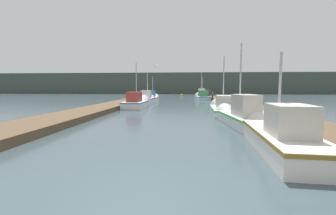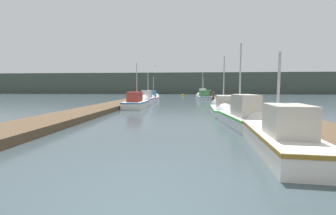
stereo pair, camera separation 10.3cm
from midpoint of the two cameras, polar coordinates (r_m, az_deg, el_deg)
ground_plane at (r=4.01m, az=-8.37°, el=-23.86°), size 200.00×200.00×0.00m
dock_left at (r=20.66m, az=-14.77°, el=0.18°), size 2.67×40.00×0.36m
dock_right at (r=20.18m, az=19.69°, el=-0.07°), size 2.67×40.00×0.36m
distant_shore_ridge at (r=70.57m, az=4.02°, el=6.07°), size 120.00×16.00×5.93m
fishing_boat_0 at (r=8.11m, az=25.73°, el=-5.94°), size 1.84×5.75×3.39m
fishing_boat_1 at (r=12.20m, az=17.60°, el=-1.85°), size 1.78×5.26×4.46m
fishing_boat_2 at (r=17.11m, az=13.93°, el=-0.05°), size 1.91×5.85×4.67m
fishing_boat_3 at (r=21.33m, az=-7.53°, el=1.24°), size 1.81×5.18×4.64m
fishing_boat_4 at (r=26.25m, az=-4.93°, el=2.10°), size 1.37×4.52×3.98m
fishing_boat_5 at (r=31.61m, az=-3.54°, el=2.49°), size 1.63×6.40×3.64m
fishing_boat_6 at (r=36.09m, az=8.89°, el=2.75°), size 2.22×5.58×4.01m
fishing_boat_7 at (r=40.01m, az=8.76°, el=3.15°), size 1.73×4.57×4.97m
mooring_piling_0 at (r=37.88m, az=10.76°, el=3.30°), size 0.30×0.30×1.42m
mooring_piling_1 at (r=31.73m, az=11.54°, el=2.70°), size 0.25×0.25×1.17m
mooring_piling_2 at (r=24.37m, az=13.84°, el=1.82°), size 0.25×0.25×1.09m
channel_buoy at (r=47.53m, az=3.81°, el=3.09°), size 0.58×0.58×1.08m
seagull_lead at (r=23.79m, az=-2.76°, el=10.49°), size 0.40×0.52×0.12m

